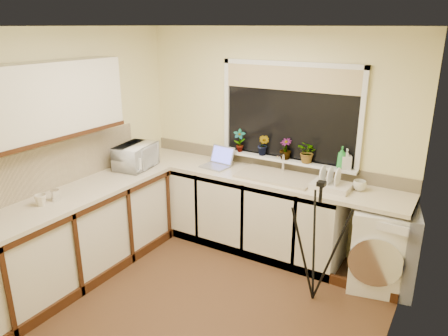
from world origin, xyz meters
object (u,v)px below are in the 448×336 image
laptop (218,161)px  soap_bottle_green (342,158)px  soap_bottle_clear (346,159)px  plant_c (285,149)px  cup_left (41,200)px  dish_rack (331,186)px  microwave (136,156)px  plant_a (239,141)px  plant_d (308,152)px  steel_jar (55,195)px  plant_b (263,145)px  washing_machine (382,247)px  cup_back (359,186)px  kettle (133,162)px  tripod (317,243)px

laptop → soap_bottle_green: 1.40m
laptop → soap_bottle_clear: size_ratio=1.57×
soap_bottle_clear → laptop: bearing=-171.7°
plant_c → cup_left: plant_c is taller
dish_rack → soap_bottle_green: soap_bottle_green is taller
microwave → cup_left: microwave is taller
laptop → soap_bottle_clear: (1.42, 0.21, 0.20)m
dish_rack → cup_left: cup_left is taller
plant_a → dish_rack: bearing=-11.1°
microwave → plant_d: (1.78, 0.74, 0.13)m
laptop → steel_jar: 1.82m
plant_c → soap_bottle_clear: 0.67m
cup_left → dish_rack: bearing=39.5°
plant_b → soap_bottle_green: 0.90m
cup_left → plant_a: bearing=64.4°
washing_machine → plant_a: (-1.74, 0.26, 0.77)m
laptop → cup_back: bearing=8.0°
washing_machine → microwave: (-2.68, -0.48, 0.62)m
plant_a → soap_bottle_clear: plant_a is taller
washing_machine → plant_b: size_ratio=3.41×
kettle → plant_d: size_ratio=0.97×
soap_bottle_green → washing_machine: bearing=-24.5°
washing_machine → kettle: 2.74m
microwave → plant_c: (1.52, 0.75, 0.13)m
washing_machine → cup_left: (-2.70, -1.74, 0.54)m
microwave → plant_b: 1.46m
plant_c → laptop: bearing=-164.4°
dish_rack → tripod: 0.68m
plant_b → plant_c: size_ratio=1.05×
washing_machine → laptop: laptop is taller
kettle → microwave: 0.16m
plant_b → laptop: bearing=-156.5°
plant_c → kettle: bearing=-148.5°
steel_jar → soap_bottle_clear: (2.18, 1.86, 0.20)m
dish_rack → cup_back: size_ratio=2.95×
laptop → soap_bottle_green: bearing=13.5°
washing_machine → cup_left: cup_left is taller
laptop → kettle: size_ratio=1.44×
steel_jar → soap_bottle_clear: size_ratio=0.49×
plant_a → washing_machine: bearing=-8.3°
tripod → plant_b: 1.40m
soap_bottle_green → plant_c: bearing=178.0°
dish_rack → tripod: bearing=-80.7°
plant_a → soap_bottle_green: bearing=-0.5°
soap_bottle_clear → cup_left: soap_bottle_clear is taller
microwave → soap_bottle_green: size_ratio=2.07×
tripod → microwave: (-2.21, 0.09, 0.45)m
steel_jar → dish_rack: bearing=37.4°
cup_left → steel_jar: bearing=81.9°
dish_rack → steel_jar: (-2.12, -1.62, 0.02)m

